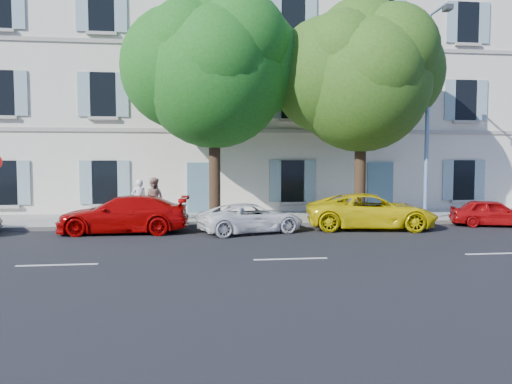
{
  "coord_description": "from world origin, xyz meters",
  "views": [
    {
      "loc": [
        -2.59,
        -16.96,
        2.69
      ],
      "look_at": [
        -0.17,
        2.0,
        1.4
      ],
      "focal_mm": 35.0,
      "sensor_mm": 36.0,
      "label": 1
    }
  ],
  "objects": [
    {
      "name": "pedestrian_a",
      "position": [
        -4.74,
        3.54,
        1.0
      ],
      "size": [
        0.72,
        0.59,
        1.7
      ],
      "primitive_type": "imported",
      "rotation": [
        0.0,
        0.0,
        3.48
      ],
      "color": "white",
      "rests_on": "sidewalk"
    },
    {
      "name": "building",
      "position": [
        0.0,
        10.2,
        6.0
      ],
      "size": [
        28.0,
        7.0,
        12.0
      ],
      "primitive_type": "cube",
      "color": "silver",
      "rests_on": "ground"
    },
    {
      "name": "street_lamp",
      "position": [
        7.03,
        2.49,
        4.92
      ],
      "size": [
        0.3,
        1.79,
        8.41
      ],
      "color": "#7293BF",
      "rests_on": "sidewalk"
    },
    {
      "name": "tree_right",
      "position": [
        4.38,
        3.21,
        5.8
      ],
      "size": [
        5.72,
        5.72,
        8.81
      ],
      "color": "#3A2819",
      "rests_on": "sidewalk"
    },
    {
      "name": "car_yellow_supercar",
      "position": [
        4.16,
        1.26,
        0.68
      ],
      "size": [
        5.17,
        2.96,
        1.36
      ],
      "primitive_type": "imported",
      "rotation": [
        0.0,
        0.0,
        1.42
      ],
      "color": "yellow",
      "rests_on": "ground"
    },
    {
      "name": "car_red_coupe",
      "position": [
        -5.07,
        1.36,
        0.68
      ],
      "size": [
        4.76,
        2.14,
        1.35
      ],
      "primitive_type": "imported",
      "rotation": [
        0.0,
        0.0,
        4.66
      ],
      "color": "#A30404",
      "rests_on": "ground"
    },
    {
      "name": "car_red_hatchback",
      "position": [
        9.2,
        1.36,
        0.54
      ],
      "size": [
        3.38,
        2.14,
        1.07
      ],
      "primitive_type": "imported",
      "rotation": [
        0.0,
        0.0,
        1.27
      ],
      "color": "#A20A0B",
      "rests_on": "ground"
    },
    {
      "name": "sidewalk",
      "position": [
        0.0,
        4.45,
        0.07
      ],
      "size": [
        36.0,
        4.5,
        0.15
      ],
      "primitive_type": "cube",
      "color": "#A09E96",
      "rests_on": "ground"
    },
    {
      "name": "tree_left",
      "position": [
        -1.69,
        3.43,
        6.04
      ],
      "size": [
        5.9,
        5.9,
        9.14
      ],
      "color": "#3A2819",
      "rests_on": "sidewalk"
    },
    {
      "name": "ground",
      "position": [
        0.0,
        0.0,
        0.0
      ],
      "size": [
        90.0,
        90.0,
        0.0
      ],
      "primitive_type": "plane",
      "color": "black"
    },
    {
      "name": "car_white_coupe",
      "position": [
        -0.51,
        0.83,
        0.54
      ],
      "size": [
        4.2,
        2.82,
        1.07
      ],
      "primitive_type": "imported",
      "rotation": [
        0.0,
        0.0,
        1.87
      ],
      "color": "white",
      "rests_on": "ground"
    },
    {
      "name": "kerb",
      "position": [
        0.0,
        2.28,
        0.08
      ],
      "size": [
        36.0,
        0.16,
        0.16
      ],
      "primitive_type": "cube",
      "color": "#9E998E",
      "rests_on": "ground"
    },
    {
      "name": "pedestrian_b",
      "position": [
        -4.15,
        3.36,
        1.04
      ],
      "size": [
        1.05,
        0.94,
        1.77
      ],
      "primitive_type": "imported",
      "rotation": [
        0.0,
        0.0,
        2.77
      ],
      "color": "tan",
      "rests_on": "sidewalk"
    }
  ]
}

